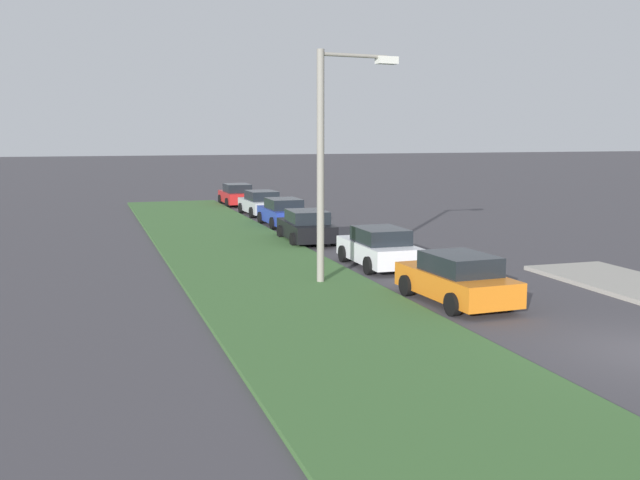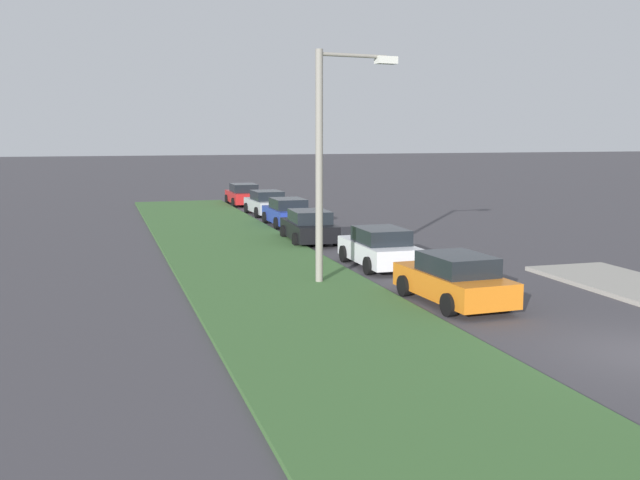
# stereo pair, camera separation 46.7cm
# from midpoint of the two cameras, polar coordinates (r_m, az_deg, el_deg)

# --- Properties ---
(grass_median) EXTENTS (60.00, 6.00, 0.12)m
(grass_median) POSITION_cam_midpoint_polar(r_m,az_deg,el_deg) (24.47, -3.81, -3.30)
(grass_median) COLOR #3D6633
(grass_median) RESTS_ON ground
(parked_car_orange) EXTENTS (4.40, 2.21, 1.47)m
(parked_car_orange) POSITION_cam_midpoint_polar(r_m,az_deg,el_deg) (22.06, 9.75, -2.94)
(parked_car_orange) COLOR orange
(parked_car_orange) RESTS_ON ground
(parked_car_white) EXTENTS (4.30, 2.03, 1.47)m
(parked_car_white) POSITION_cam_midpoint_polar(r_m,az_deg,el_deg) (27.64, 4.02, -0.60)
(parked_car_white) COLOR silver
(parked_car_white) RESTS_ON ground
(parked_car_black) EXTENTS (4.38, 2.17, 1.47)m
(parked_car_black) POSITION_cam_midpoint_polar(r_m,az_deg,el_deg) (33.72, -1.44, 1.01)
(parked_car_black) COLOR black
(parked_car_black) RESTS_ON ground
(parked_car_blue) EXTENTS (4.31, 2.04, 1.47)m
(parked_car_blue) POSITION_cam_midpoint_polar(r_m,az_deg,el_deg) (39.73, -3.16, 2.09)
(parked_car_blue) COLOR #23389E
(parked_car_blue) RESTS_ON ground
(parked_car_silver) EXTENTS (4.35, 2.12, 1.47)m
(parked_car_silver) POSITION_cam_midpoint_polar(r_m,az_deg,el_deg) (45.02, -4.80, 2.80)
(parked_car_silver) COLOR #B2B5BA
(parked_car_silver) RESTS_ON ground
(parked_car_red) EXTENTS (4.31, 2.03, 1.47)m
(parked_car_red) POSITION_cam_midpoint_polar(r_m,az_deg,el_deg) (51.24, -6.59, 3.43)
(parked_car_red) COLOR red
(parked_car_red) RESTS_ON ground
(streetlight) EXTENTS (0.69, 2.87, 7.50)m
(streetlight) POSITION_cam_midpoint_polar(r_m,az_deg,el_deg) (24.12, 0.24, 6.91)
(streetlight) COLOR gray
(streetlight) RESTS_ON ground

